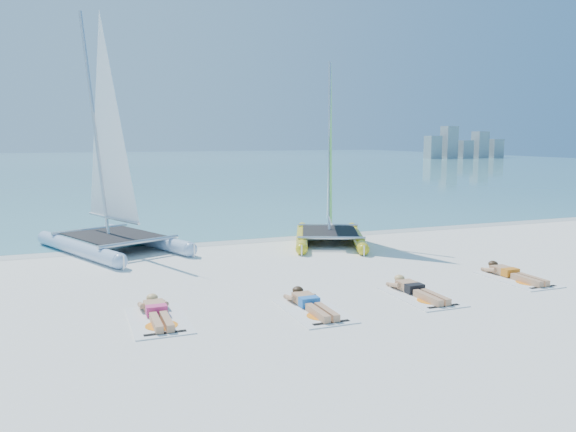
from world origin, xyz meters
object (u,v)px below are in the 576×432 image
at_px(towel_c, 421,297).
at_px(sunbather_a, 157,311).
at_px(sunbather_b, 310,302).
at_px(towel_d, 517,279).
at_px(catamaran_yellow, 329,182).
at_px(sunbather_d, 511,273).
at_px(sunbather_c, 416,289).
at_px(catamaran_blue, 109,177).
at_px(towel_b, 314,311).
at_px(towel_a, 159,320).

bearing_deg(towel_c, sunbather_a, 173.43).
height_order(sunbather_a, towel_c, sunbather_a).
xyz_separation_m(sunbather_b, towel_d, (5.30, 0.29, -0.11)).
distance_m(catamaran_yellow, sunbather_d, 6.46).
xyz_separation_m(towel_c, sunbather_c, (0.00, 0.19, 0.11)).
relative_size(sunbather_b, towel_d, 0.93).
bearing_deg(catamaran_blue, sunbather_c, -75.91).
bearing_deg(towel_b, sunbather_c, 6.73).
bearing_deg(sunbather_a, sunbather_d, -0.13).
height_order(catamaran_blue, sunbather_c, catamaran_blue).
bearing_deg(catamaran_blue, towel_c, -76.64).
distance_m(towel_d, sunbather_d, 0.22).
height_order(catamaran_blue, towel_a, catamaran_blue).
distance_m(towel_b, sunbather_d, 5.34).
distance_m(sunbather_b, towel_d, 5.30).
bearing_deg(sunbather_b, towel_c, -2.32).
height_order(towel_a, sunbather_a, sunbather_a).
distance_m(catamaran_blue, sunbather_d, 11.01).
relative_size(sunbather_a, towel_c, 0.93).
bearing_deg(towel_d, sunbather_a, 178.51).
bearing_deg(towel_a, towel_c, -4.49).
height_order(sunbather_b, sunbather_d, same).
height_order(catamaran_blue, towel_c, catamaran_blue).
xyz_separation_m(sunbather_a, sunbather_c, (5.22, -0.41, 0.00)).
bearing_deg(towel_d, sunbather_b, -176.83).
height_order(catamaran_yellow, towel_a, catamaran_yellow).
xyz_separation_m(catamaran_blue, catamaran_yellow, (6.55, -0.86, -0.29)).
distance_m(catamaran_blue, towel_d, 11.15).
distance_m(catamaran_yellow, towel_b, 7.66).
distance_m(towel_b, sunbather_b, 0.22).
height_order(catamaran_yellow, sunbather_d, catamaran_yellow).
relative_size(towel_a, sunbather_b, 1.07).
xyz_separation_m(catamaran_blue, towel_b, (3.14, -7.47, -2.11)).
xyz_separation_m(sunbather_a, sunbather_d, (8.09, -0.02, 0.00)).
bearing_deg(catamaran_yellow, towel_b, -94.62).
bearing_deg(towel_d, towel_b, -174.76).
xyz_separation_m(towel_b, towel_c, (2.42, 0.09, 0.00)).
distance_m(sunbather_a, towel_c, 5.26).
height_order(towel_c, sunbather_c, sunbather_c).
xyz_separation_m(sunbather_c, towel_d, (2.87, 0.20, -0.11)).
distance_m(catamaran_yellow, towel_d, 6.66).
bearing_deg(towel_c, sunbather_d, 11.49).
bearing_deg(towel_d, towel_a, 179.87).
bearing_deg(sunbather_c, catamaran_yellow, 81.11).
height_order(sunbather_b, towel_c, sunbather_b).
relative_size(catamaran_yellow, sunbather_a, 3.37).
distance_m(catamaran_yellow, sunbather_b, 7.47).
bearing_deg(towel_a, towel_b, -10.21).
height_order(sunbather_c, towel_d, sunbather_c).
bearing_deg(catamaran_yellow, sunbather_c, -76.20).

